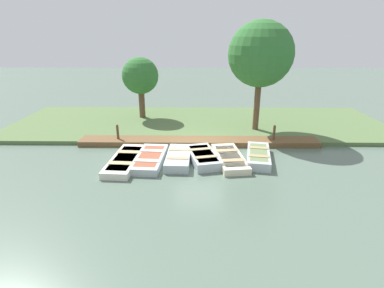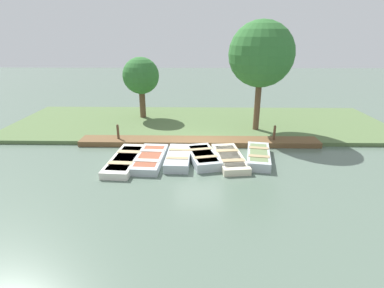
{
  "view_description": "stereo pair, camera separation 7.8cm",
  "coord_description": "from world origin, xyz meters",
  "px_view_note": "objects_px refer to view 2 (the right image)",
  "views": [
    {
      "loc": [
        14.06,
        -0.15,
        5.66
      ],
      "look_at": [
        0.52,
        -0.35,
        0.65
      ],
      "focal_mm": 28.0,
      "sensor_mm": 36.0,
      "label": 1
    },
    {
      "loc": [
        14.06,
        -0.08,
        5.66
      ],
      "look_at": [
        0.52,
        -0.35,
        0.65
      ],
      "focal_mm": 28.0,
      "sensor_mm": 36.0,
      "label": 2
    }
  ],
  "objects_px": {
    "rowboat_3": "(203,157)",
    "rowboat_4": "(229,158)",
    "mooring_post_near": "(118,134)",
    "rowboat_5": "(258,156)",
    "park_tree_left": "(261,54)",
    "rowboat_0": "(125,160)",
    "rowboat_2": "(178,158)",
    "park_tree_far_left": "(141,76)",
    "mooring_post_far": "(274,135)",
    "rowboat_1": "(150,159)"
  },
  "relations": [
    {
      "from": "rowboat_3",
      "to": "rowboat_4",
      "type": "height_order",
      "value": "rowboat_3"
    },
    {
      "from": "mooring_post_near",
      "to": "rowboat_3",
      "type": "bearing_deg",
      "value": 62.91
    },
    {
      "from": "rowboat_5",
      "to": "park_tree_left",
      "type": "relative_size",
      "value": 0.46
    },
    {
      "from": "rowboat_0",
      "to": "rowboat_2",
      "type": "xyz_separation_m",
      "value": [
        -0.24,
        2.45,
        0.05
      ]
    },
    {
      "from": "rowboat_4",
      "to": "rowboat_3",
      "type": "bearing_deg",
      "value": -97.5
    },
    {
      "from": "park_tree_far_left",
      "to": "rowboat_2",
      "type": "bearing_deg",
      "value": 21.92
    },
    {
      "from": "rowboat_0",
      "to": "rowboat_2",
      "type": "height_order",
      "value": "rowboat_2"
    },
    {
      "from": "rowboat_3",
      "to": "mooring_post_far",
      "type": "relative_size",
      "value": 2.61
    },
    {
      "from": "mooring_post_near",
      "to": "mooring_post_far",
      "type": "height_order",
      "value": "same"
    },
    {
      "from": "rowboat_3",
      "to": "rowboat_4",
      "type": "distance_m",
      "value": 1.25
    },
    {
      "from": "rowboat_1",
      "to": "park_tree_left",
      "type": "bearing_deg",
      "value": 132.25
    },
    {
      "from": "rowboat_0",
      "to": "park_tree_far_left",
      "type": "height_order",
      "value": "park_tree_far_left"
    },
    {
      "from": "rowboat_2",
      "to": "rowboat_4",
      "type": "xyz_separation_m",
      "value": [
        -0.1,
        2.4,
        -0.05
      ]
    },
    {
      "from": "park_tree_far_left",
      "to": "park_tree_left",
      "type": "height_order",
      "value": "park_tree_left"
    },
    {
      "from": "rowboat_1",
      "to": "rowboat_2",
      "type": "height_order",
      "value": "rowboat_2"
    },
    {
      "from": "rowboat_5",
      "to": "park_tree_far_left",
      "type": "xyz_separation_m",
      "value": [
        -6.96,
        -6.68,
        2.77
      ]
    },
    {
      "from": "rowboat_4",
      "to": "park_tree_left",
      "type": "distance_m",
      "value": 6.56
    },
    {
      "from": "rowboat_1",
      "to": "rowboat_3",
      "type": "xyz_separation_m",
      "value": [
        -0.16,
        2.48,
        0.04
      ]
    },
    {
      "from": "rowboat_1",
      "to": "park_tree_far_left",
      "type": "relative_size",
      "value": 0.76
    },
    {
      "from": "park_tree_left",
      "to": "mooring_post_near",
      "type": "bearing_deg",
      "value": -75.07
    },
    {
      "from": "rowboat_5",
      "to": "park_tree_far_left",
      "type": "height_order",
      "value": "park_tree_far_left"
    },
    {
      "from": "rowboat_2",
      "to": "rowboat_5",
      "type": "xyz_separation_m",
      "value": [
        -0.25,
        3.78,
        0.01
      ]
    },
    {
      "from": "rowboat_4",
      "to": "park_tree_left",
      "type": "relative_size",
      "value": 0.52
    },
    {
      "from": "rowboat_1",
      "to": "mooring_post_near",
      "type": "distance_m",
      "value": 3.29
    },
    {
      "from": "rowboat_0",
      "to": "park_tree_left",
      "type": "height_order",
      "value": "park_tree_left"
    },
    {
      "from": "rowboat_0",
      "to": "rowboat_5",
      "type": "distance_m",
      "value": 6.25
    },
    {
      "from": "rowboat_4",
      "to": "park_tree_far_left",
      "type": "bearing_deg",
      "value": -150.5
    },
    {
      "from": "rowboat_2",
      "to": "park_tree_left",
      "type": "relative_size",
      "value": 0.42
    },
    {
      "from": "park_tree_left",
      "to": "rowboat_1",
      "type": "bearing_deg",
      "value": -51.3
    },
    {
      "from": "rowboat_0",
      "to": "mooring_post_far",
      "type": "distance_m",
      "value": 7.94
    },
    {
      "from": "rowboat_3",
      "to": "park_tree_far_left",
      "type": "relative_size",
      "value": 0.67
    },
    {
      "from": "rowboat_2",
      "to": "mooring_post_near",
      "type": "relative_size",
      "value": 2.52
    },
    {
      "from": "rowboat_4",
      "to": "mooring_post_near",
      "type": "height_order",
      "value": "mooring_post_near"
    },
    {
      "from": "rowboat_2",
      "to": "park_tree_far_left",
      "type": "bearing_deg",
      "value": -156.24
    },
    {
      "from": "rowboat_2",
      "to": "rowboat_3",
      "type": "height_order",
      "value": "rowboat_3"
    },
    {
      "from": "rowboat_4",
      "to": "mooring_post_far",
      "type": "xyz_separation_m",
      "value": [
        -2.35,
        2.61,
        0.39
      ]
    },
    {
      "from": "mooring_post_far",
      "to": "park_tree_left",
      "type": "relative_size",
      "value": 0.17
    },
    {
      "from": "rowboat_0",
      "to": "rowboat_1",
      "type": "xyz_separation_m",
      "value": [
        -0.19,
        1.12,
        0.01
      ]
    },
    {
      "from": "rowboat_2",
      "to": "rowboat_4",
      "type": "height_order",
      "value": "rowboat_2"
    },
    {
      "from": "rowboat_1",
      "to": "rowboat_3",
      "type": "bearing_deg",
      "value": 97.26
    },
    {
      "from": "rowboat_2",
      "to": "rowboat_3",
      "type": "bearing_deg",
      "value": 97.3
    },
    {
      "from": "rowboat_2",
      "to": "mooring_post_far",
      "type": "relative_size",
      "value": 2.52
    },
    {
      "from": "rowboat_3",
      "to": "rowboat_2",
      "type": "bearing_deg",
      "value": -97.94
    },
    {
      "from": "rowboat_0",
      "to": "park_tree_far_left",
      "type": "distance_m",
      "value": 7.98
    },
    {
      "from": "park_tree_left",
      "to": "rowboat_4",
      "type": "bearing_deg",
      "value": -24.31
    },
    {
      "from": "rowboat_2",
      "to": "rowboat_4",
      "type": "relative_size",
      "value": 0.82
    },
    {
      "from": "rowboat_5",
      "to": "park_tree_left",
      "type": "xyz_separation_m",
      "value": [
        -4.29,
        0.63,
        4.34
      ]
    },
    {
      "from": "mooring_post_far",
      "to": "rowboat_5",
      "type": "bearing_deg",
      "value": -29.32
    },
    {
      "from": "rowboat_0",
      "to": "mooring_post_far",
      "type": "height_order",
      "value": "mooring_post_far"
    },
    {
      "from": "rowboat_4",
      "to": "mooring_post_near",
      "type": "distance_m",
      "value": 6.29
    }
  ]
}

